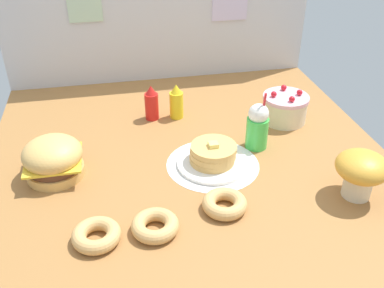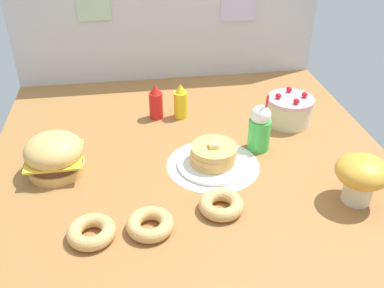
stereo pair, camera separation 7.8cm
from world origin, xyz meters
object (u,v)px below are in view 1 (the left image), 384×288
(mustard_bottle, at_px, (176,102))
(donut_pink_glaze, at_px, (96,235))
(layer_cake, at_px, (285,108))
(ketchup_bottle, at_px, (152,104))
(cream_soda_cup, at_px, (257,126))
(mushroom_stool, at_px, (361,170))
(donut_chocolate, at_px, (155,225))
(donut_vanilla, at_px, (225,203))
(burger, at_px, (53,159))
(pancake_stack, at_px, (213,156))

(mustard_bottle, distance_m, donut_pink_glaze, 0.99)
(layer_cake, xyz_separation_m, ketchup_bottle, (-0.70, 0.16, 0.02))
(cream_soda_cup, xyz_separation_m, mushroom_stool, (0.29, -0.45, 0.01))
(donut_pink_glaze, relative_size, donut_chocolate, 1.00)
(ketchup_bottle, xyz_separation_m, donut_vanilla, (0.19, -0.82, -0.06))
(donut_pink_glaze, bearing_deg, mustard_bottle, 62.93)
(cream_soda_cup, bearing_deg, mushroom_stool, -56.93)
(ketchup_bottle, bearing_deg, burger, -138.02)
(mustard_bottle, relative_size, mushroom_stool, 0.91)
(donut_vanilla, bearing_deg, burger, 151.22)
(donut_vanilla, bearing_deg, pancake_stack, 84.84)
(cream_soda_cup, xyz_separation_m, donut_pink_glaze, (-0.79, -0.50, -0.09))
(burger, bearing_deg, donut_pink_glaze, -69.09)
(burger, height_order, layer_cake, burger)
(layer_cake, height_order, mustard_bottle, mustard_bottle)
(donut_pink_glaze, bearing_deg, mushroom_stool, 2.96)
(donut_chocolate, relative_size, mushroom_stool, 0.85)
(pancake_stack, height_order, donut_pink_glaze, pancake_stack)
(cream_soda_cup, distance_m, donut_chocolate, 0.76)
(layer_cake, relative_size, donut_chocolate, 1.34)
(burger, xyz_separation_m, layer_cake, (1.19, 0.28, -0.01))
(burger, bearing_deg, ketchup_bottle, 41.98)
(layer_cake, xyz_separation_m, donut_pink_glaze, (-1.02, -0.73, -0.05))
(burger, relative_size, pancake_stack, 0.78)
(mustard_bottle, xyz_separation_m, donut_vanilla, (0.06, -0.80, -0.06))
(mushroom_stool, bearing_deg, donut_vanilla, 177.71)
(donut_chocolate, bearing_deg, mushroom_stool, 3.20)
(ketchup_bottle, distance_m, mustard_bottle, 0.14)
(layer_cake, relative_size, donut_vanilla, 1.34)
(mushroom_stool, bearing_deg, donut_pink_glaze, -177.04)
(pancake_stack, relative_size, donut_vanilla, 1.83)
(layer_cake, bearing_deg, pancake_stack, -145.26)
(burger, height_order, donut_chocolate, burger)
(pancake_stack, height_order, donut_vanilla, pancake_stack)
(pancake_stack, relative_size, donut_pink_glaze, 1.83)
(burger, relative_size, mustard_bottle, 1.33)
(cream_soda_cup, bearing_deg, pancake_stack, -156.31)
(pancake_stack, xyz_separation_m, cream_soda_cup, (0.25, 0.11, 0.07))
(pancake_stack, bearing_deg, layer_cake, 34.74)
(mustard_bottle, xyz_separation_m, donut_pink_glaze, (-0.45, -0.88, -0.06))
(pancake_stack, distance_m, donut_vanilla, 0.32)
(cream_soda_cup, xyz_separation_m, donut_vanilla, (-0.28, -0.43, -0.09))
(donut_chocolate, height_order, donut_vanilla, same)
(cream_soda_cup, bearing_deg, layer_cake, 43.88)
(layer_cake, distance_m, donut_pink_glaze, 1.26)
(ketchup_bottle, height_order, cream_soda_cup, cream_soda_cup)
(burger, distance_m, ketchup_bottle, 0.66)
(pancake_stack, relative_size, ketchup_bottle, 1.70)
(donut_chocolate, xyz_separation_m, donut_vanilla, (0.29, 0.07, 0.00))
(mustard_bottle, distance_m, donut_chocolate, 0.91)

